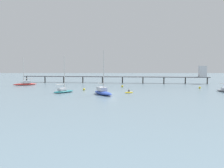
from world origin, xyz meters
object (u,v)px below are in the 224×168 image
at_px(sailboat_red, 25,83).
at_px(mooring_buoy_far, 83,89).
at_px(pier, 143,75).
at_px(sailboat_blue, 102,92).
at_px(mooring_buoy_near, 199,88).
at_px(dinghy_yellow, 128,92).
at_px(sailboat_teal, 63,91).
at_px(mooring_buoy_mid, 122,86).

height_order(sailboat_red, mooring_buoy_far, sailboat_red).
height_order(pier, sailboat_blue, sailboat_blue).
distance_m(sailboat_blue, mooring_buoy_near, 36.84).
distance_m(dinghy_yellow, mooring_buoy_far, 15.69).
relative_size(pier, sailboat_teal, 8.00).
relative_size(pier, sailboat_blue, 7.15).
bearing_deg(mooring_buoy_far, mooring_buoy_mid, 42.58).
xyz_separation_m(sailboat_teal, mooring_buoy_far, (5.13, 6.96, -0.29)).
bearing_deg(mooring_buoy_far, sailboat_blue, -61.77).
distance_m(sailboat_teal, mooring_buoy_near, 45.61).
relative_size(sailboat_red, mooring_buoy_far, 15.73).
distance_m(sailboat_teal, mooring_buoy_mid, 25.60).
height_order(sailboat_teal, mooring_buoy_mid, sailboat_teal).
distance_m(sailboat_red, dinghy_yellow, 48.67).
distance_m(sailboat_red, mooring_buoy_near, 66.05).
relative_size(pier, mooring_buoy_near, 118.15).
distance_m(pier, mooring_buoy_mid, 23.95).
relative_size(sailboat_blue, mooring_buoy_near, 16.52).
bearing_deg(mooring_buoy_near, dinghy_yellow, -151.34).
distance_m(mooring_buoy_near, mooring_buoy_far, 39.08).
bearing_deg(sailboat_blue, mooring_buoy_near, 28.87).
bearing_deg(mooring_buoy_mid, sailboat_blue, -104.83).
height_order(pier, mooring_buoy_far, pier).
bearing_deg(mooring_buoy_near, pier, 120.47).
bearing_deg(mooring_buoy_mid, dinghy_yellow, -86.73).
height_order(sailboat_blue, mooring_buoy_near, sailboat_blue).
relative_size(sailboat_teal, mooring_buoy_mid, 13.74).
relative_size(pier, mooring_buoy_far, 118.35).
xyz_separation_m(sailboat_teal, dinghy_yellow, (18.80, -0.76, -0.44)).
xyz_separation_m(sailboat_blue, mooring_buoy_mid, (6.20, 23.40, -0.43)).
relative_size(sailboat_red, mooring_buoy_mid, 14.60).
relative_size(pier, mooring_buoy_mid, 109.84).
bearing_deg(mooring_buoy_mid, pier, 64.71).
xyz_separation_m(sailboat_red, sailboat_teal, (20.57, -27.86, -0.12)).
bearing_deg(sailboat_teal, sailboat_red, 126.44).
height_order(mooring_buoy_mid, mooring_buoy_far, mooring_buoy_mid).
xyz_separation_m(mooring_buoy_near, mooring_buoy_mid, (-26.06, 5.61, 0.03)).
xyz_separation_m(mooring_buoy_near, mooring_buoy_far, (-38.62, -5.93, -0.00)).
bearing_deg(mooring_buoy_far, pier, 55.48).
distance_m(sailboat_blue, sailboat_red, 45.84).
relative_size(mooring_buoy_mid, mooring_buoy_far, 1.08).
height_order(pier, mooring_buoy_mid, pier).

